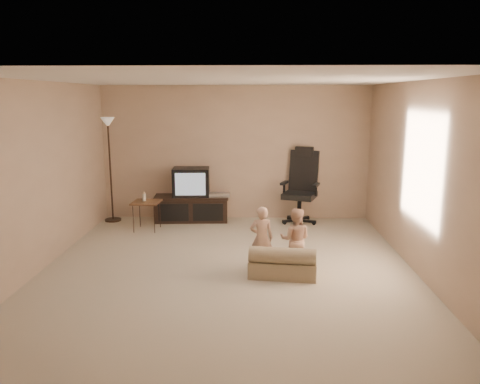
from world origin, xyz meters
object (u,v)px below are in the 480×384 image
at_px(office_chair, 301,196).
at_px(toddler_right, 295,239).
at_px(floor_lamp, 109,146).
at_px(toddler_left, 261,238).
at_px(side_table, 146,202).
at_px(child_sofa, 283,264).
at_px(tv_stand, 192,199).

height_order(office_chair, toddler_right, office_chair).
distance_m(office_chair, floor_lamp, 3.63).
relative_size(floor_lamp, toddler_left, 2.22).
xyz_separation_m(side_table, toddler_right, (2.42, -1.86, -0.07)).
bearing_deg(child_sofa, side_table, 143.60).
distance_m(office_chair, toddler_right, 2.47).
distance_m(tv_stand, toddler_left, 2.79).
bearing_deg(tv_stand, office_chair, -5.16).
xyz_separation_m(tv_stand, toddler_left, (1.26, -2.49, 0.02)).
relative_size(tv_stand, toddler_left, 1.64).
xyz_separation_m(tv_stand, toddler_right, (1.71, -2.51, 0.01)).
xyz_separation_m(toddler_left, toddler_right, (0.45, -0.02, -0.01)).
relative_size(side_table, floor_lamp, 0.36).
xyz_separation_m(floor_lamp, toddler_left, (2.75, -2.43, -0.97)).
bearing_deg(child_sofa, toddler_left, 143.49).
relative_size(office_chair, toddler_left, 1.60).
relative_size(child_sofa, toddler_right, 1.07).
relative_size(child_sofa, toddler_left, 1.05).
distance_m(child_sofa, toddler_right, 0.39).
height_order(side_table, floor_lamp, floor_lamp).
xyz_separation_m(office_chair, side_table, (-2.73, -0.59, -0.00)).
relative_size(tv_stand, floor_lamp, 0.74).
height_order(floor_lamp, child_sofa, floor_lamp).
bearing_deg(floor_lamp, child_sofa, -41.67).
bearing_deg(toddler_left, toddler_right, 173.55).
relative_size(side_table, child_sofa, 0.76).
height_order(office_chair, child_sofa, office_chair).
bearing_deg(floor_lamp, office_chair, -0.09).
relative_size(toddler_left, toddler_right, 1.02).
height_order(side_table, toddler_right, toddler_right).
xyz_separation_m(side_table, floor_lamp, (-0.78, 0.59, 0.91)).
height_order(side_table, child_sofa, side_table).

